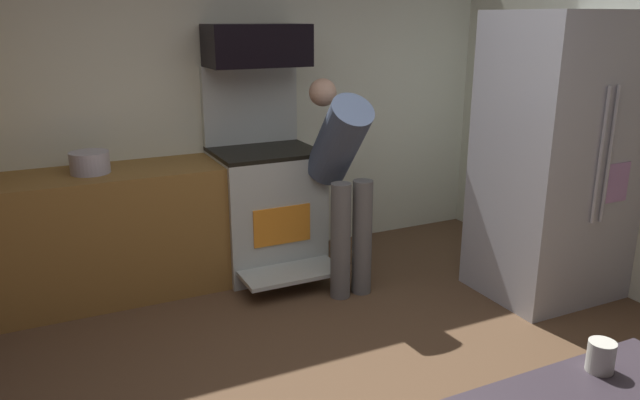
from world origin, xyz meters
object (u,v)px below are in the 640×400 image
microwave (257,45)px  stock_pot (90,163)px  oven_range (266,205)px  person_cook (342,169)px  mug_coffee (601,356)px  refrigerator (555,159)px

microwave → stock_pot: (-1.23, -0.08, -0.73)m
microwave → stock_pot: 1.44m
oven_range → stock_pot: size_ratio=6.01×
microwave → person_cook: bearing=-61.2°
mug_coffee → stock_pot: (-1.10, 3.17, 0.03)m
oven_range → refrigerator: refrigerator is taller
oven_range → microwave: microwave is taller
oven_range → person_cook: size_ratio=1.05×
stock_pot → microwave: bearing=3.7°
oven_range → refrigerator: bearing=-37.2°
oven_range → person_cook: 0.77m
oven_range → refrigerator: (1.65, -1.25, 0.46)m
person_cook → stock_pot: 1.70m
refrigerator → stock_pot: (-2.89, 1.27, -0.00)m
stock_pot → person_cook: bearing=-19.9°
person_cook → stock_pot: (-1.59, 0.58, 0.09)m
mug_coffee → stock_pot: size_ratio=0.36×
microwave → mug_coffee: bearing=-92.4°
person_cook → oven_range: bearing=122.6°
microwave → person_cook: (0.36, -0.66, -0.82)m
microwave → refrigerator: refrigerator is taller
refrigerator → person_cook: (-1.29, 0.69, -0.09)m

